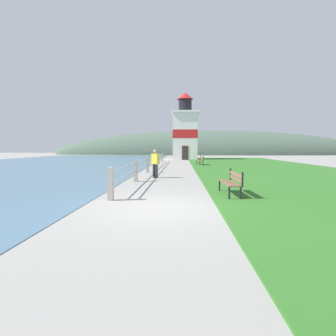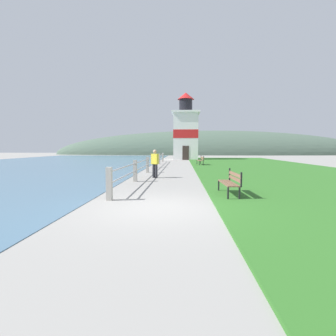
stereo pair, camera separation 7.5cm
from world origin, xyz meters
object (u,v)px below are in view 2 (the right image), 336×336
object	(u,v)px
park_bench_near	(231,181)
park_bench_midway	(201,160)
person_strolling	(155,163)
lighthouse	(186,132)

from	to	relation	value
park_bench_near	park_bench_midway	distance (m)	16.61
park_bench_near	person_strolling	distance (m)	6.47
park_bench_midway	lighthouse	size ratio (longest dim) A/B	0.18
lighthouse	person_strolling	xyz separation A→B (m)	(-2.06, -23.78, -3.19)
park_bench_near	person_strolling	xyz separation A→B (m)	(-3.30, 5.55, 0.34)
park_bench_near	park_bench_midway	size ratio (longest dim) A/B	0.99
park_bench_midway	person_strolling	size ratio (longest dim) A/B	1.10
park_bench_near	person_strolling	world-z (taller)	person_strolling
park_bench_midway	lighthouse	bearing A→B (deg)	-88.42
person_strolling	park_bench_midway	bearing A→B (deg)	10.38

